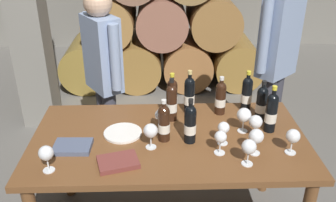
% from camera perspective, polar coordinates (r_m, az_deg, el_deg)
% --- Properties ---
extents(barrel_stack, '(2.49, 0.90, 1.69)m').
position_cam_1_polar(barrel_stack, '(4.73, -0.97, 11.18)').
color(barrel_stack, olive).
rests_on(barrel_stack, ground_plane).
extents(dining_table, '(1.70, 0.90, 0.76)m').
position_cam_1_polar(dining_table, '(2.37, 0.16, -7.41)').
color(dining_table, brown).
rests_on(dining_table, ground_plane).
extents(wine_bottle_0, '(0.07, 0.07, 0.27)m').
position_cam_1_polar(wine_bottle_0, '(2.23, -0.62, -3.34)').
color(wine_bottle_0, black).
rests_on(wine_bottle_0, dining_table).
extents(wine_bottle_1, '(0.07, 0.07, 0.31)m').
position_cam_1_polar(wine_bottle_1, '(2.41, 15.57, -1.64)').
color(wine_bottle_1, black).
rests_on(wine_bottle_1, dining_table).
extents(wine_bottle_2, '(0.07, 0.07, 0.27)m').
position_cam_1_polar(wine_bottle_2, '(2.56, 8.06, 0.53)').
color(wine_bottle_2, black).
rests_on(wine_bottle_2, dining_table).
extents(wine_bottle_3, '(0.07, 0.07, 0.29)m').
position_cam_1_polar(wine_bottle_3, '(2.63, 11.99, 1.13)').
color(wine_bottle_3, black).
rests_on(wine_bottle_3, dining_table).
extents(wine_bottle_4, '(0.07, 0.07, 0.29)m').
position_cam_1_polar(wine_bottle_4, '(2.22, 3.42, -3.47)').
color(wine_bottle_4, black).
rests_on(wine_bottle_4, dining_table).
extents(wine_bottle_5, '(0.07, 0.07, 0.31)m').
position_cam_1_polar(wine_bottle_5, '(2.54, 3.30, 0.98)').
color(wine_bottle_5, black).
rests_on(wine_bottle_5, dining_table).
extents(wine_bottle_6, '(0.07, 0.07, 0.30)m').
position_cam_1_polar(wine_bottle_6, '(2.45, 0.56, -0.18)').
color(wine_bottle_6, black).
rests_on(wine_bottle_6, dining_table).
extents(wine_bottle_7, '(0.07, 0.07, 0.28)m').
position_cam_1_polar(wine_bottle_7, '(2.52, 14.17, -0.31)').
color(wine_bottle_7, black).
rests_on(wine_bottle_7, dining_table).
extents(wine_bottle_8, '(0.07, 0.07, 0.29)m').
position_cam_1_polar(wine_bottle_8, '(2.54, 0.64, 0.79)').
color(wine_bottle_8, black).
rests_on(wine_bottle_8, dining_table).
extents(wine_glass_0, '(0.08, 0.08, 0.15)m').
position_cam_1_polar(wine_glass_0, '(2.33, -1.09, -2.29)').
color(wine_glass_0, white).
rests_on(wine_glass_0, dining_table).
extents(wine_glass_1, '(0.08, 0.08, 0.16)m').
position_cam_1_polar(wine_glass_1, '(2.07, 12.31, -6.97)').
color(wine_glass_1, white).
rests_on(wine_glass_1, dining_table).
extents(wine_glass_2, '(0.09, 0.09, 0.16)m').
position_cam_1_polar(wine_glass_2, '(2.17, 13.39, -5.37)').
color(wine_glass_2, white).
rests_on(wine_glass_2, dining_table).
extents(wine_glass_3, '(0.08, 0.08, 0.16)m').
position_cam_1_polar(wine_glass_3, '(2.16, -2.69, -4.67)').
color(wine_glass_3, white).
rests_on(wine_glass_3, dining_table).
extents(wine_glass_4, '(0.08, 0.08, 0.16)m').
position_cam_1_polar(wine_glass_4, '(2.31, 13.30, -3.21)').
color(wine_glass_4, white).
rests_on(wine_glass_4, dining_table).
extents(wine_glass_5, '(0.09, 0.09, 0.16)m').
position_cam_1_polar(wine_glass_5, '(2.37, 11.59, -2.19)').
color(wine_glass_5, white).
rests_on(wine_glass_5, dining_table).
extents(wine_glass_6, '(0.08, 0.08, 0.15)m').
position_cam_1_polar(wine_glass_6, '(2.23, 18.63, -5.22)').
color(wine_glass_6, white).
rests_on(wine_glass_6, dining_table).
extents(wine_glass_7, '(0.08, 0.08, 0.15)m').
position_cam_1_polar(wine_glass_7, '(2.08, -18.21, -7.70)').
color(wine_glass_7, white).
rests_on(wine_glass_7, dining_table).
extents(wine_glass_8, '(0.07, 0.07, 0.15)m').
position_cam_1_polar(wine_glass_8, '(2.14, 8.07, -5.62)').
color(wine_glass_8, white).
rests_on(wine_glass_8, dining_table).
extents(wine_glass_9, '(0.07, 0.07, 0.15)m').
position_cam_1_polar(wine_glass_9, '(2.23, 8.51, -4.21)').
color(wine_glass_9, white).
rests_on(wine_glass_9, dining_table).
extents(tasting_notebook, '(0.22, 0.17, 0.03)m').
position_cam_1_polar(tasting_notebook, '(2.27, -14.43, -6.80)').
color(tasting_notebook, '#4C5670').
rests_on(tasting_notebook, dining_table).
extents(leather_ledger, '(0.25, 0.21, 0.03)m').
position_cam_1_polar(leather_ledger, '(2.10, -7.67, -9.25)').
color(leather_ledger, brown).
rests_on(leather_ledger, dining_table).
extents(serving_plate, '(0.24, 0.24, 0.01)m').
position_cam_1_polar(serving_plate, '(2.36, -6.94, -4.89)').
color(serving_plate, white).
rests_on(serving_plate, dining_table).
extents(sommelier_presenting, '(0.39, 0.35, 1.72)m').
position_cam_1_polar(sommelier_presenting, '(3.02, 16.49, 7.24)').
color(sommelier_presenting, '#383842').
rests_on(sommelier_presenting, ground_plane).
extents(taster_seated_left, '(0.33, 0.43, 1.54)m').
position_cam_1_polar(taster_seated_left, '(2.91, -9.87, 4.69)').
color(taster_seated_left, '#383842').
rests_on(taster_seated_left, ground_plane).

